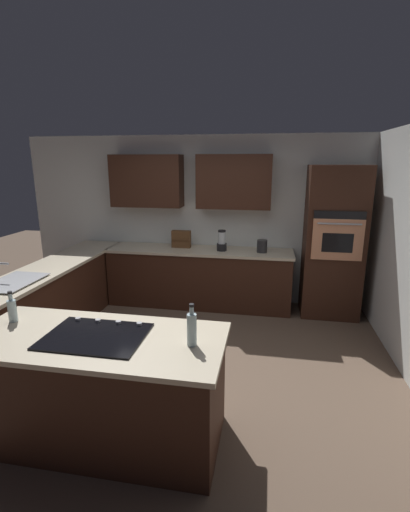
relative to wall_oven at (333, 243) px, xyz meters
The scene contains 16 objects.
ground_plane 2.75m from the wall_oven, 42.84° to the left, with size 14.00×14.00×0.00m, color brown.
wall_back 1.99m from the wall_oven, ahead, with size 6.00×0.44×2.60m.
lower_cabinets_back 2.06m from the wall_oven, ahead, with size 2.80×0.60×0.86m, color #381E14.
countertop_back 1.96m from the wall_oven, ahead, with size 2.84×0.64×0.04m, color beige.
lower_cabinets_side 3.91m from the wall_oven, 17.62° to the left, with size 0.60×2.90×0.86m, color #381E14.
countertop_side 3.86m from the wall_oven, 17.62° to the left, with size 0.64×2.94×0.04m, color beige.
island_base 3.72m from the wall_oven, 53.36° to the left, with size 1.91×0.80×0.86m, color #381E14.
island_top 3.67m from the wall_oven, 53.36° to the left, with size 1.99×0.88×0.04m, color beige.
wall_oven is the anchor object (origin of this frame).
sink_unit 4.15m from the wall_oven, 27.55° to the left, with size 0.46×0.70×0.23m.
cooktop 3.67m from the wall_oven, 53.31° to the left, with size 0.76×0.56×0.03m.
blender 1.60m from the wall_oven, ahead, with size 0.15×0.15×0.31m.
spice_rack 2.25m from the wall_oven, ahead, with size 0.29×0.11×0.27m.
kettle 1.00m from the wall_oven, ahead, with size 0.15×0.15×0.19m, color #262628.
oil_bottle 4.10m from the wall_oven, 43.09° to the left, with size 0.07×0.07×0.27m.
second_bottle 3.27m from the wall_oven, 64.04° to the left, with size 0.07×0.07×0.32m.
Camera 1 is at (-0.93, 3.56, 2.20)m, focal length 25.36 mm.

